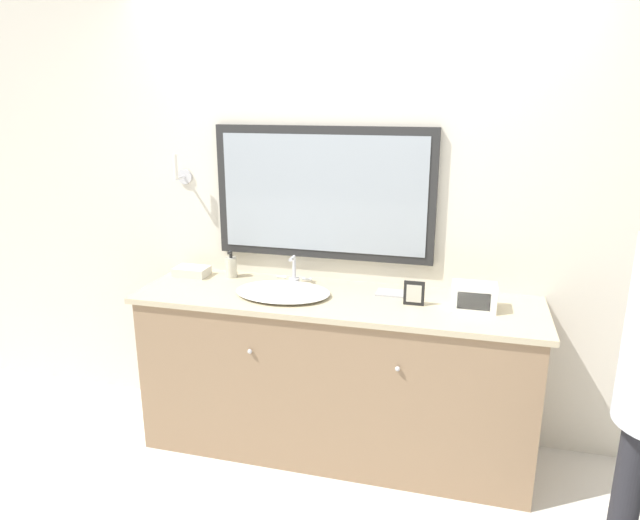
{
  "coord_description": "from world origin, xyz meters",
  "views": [
    {
      "loc": [
        0.65,
        -2.46,
        1.92
      ],
      "look_at": [
        -0.08,
        0.3,
        1.1
      ],
      "focal_mm": 32.0,
      "sensor_mm": 36.0,
      "label": 1
    }
  ],
  "objects_px": {
    "soap_bottle": "(231,267)",
    "appliance_box": "(474,297)",
    "picture_frame": "(414,293)",
    "sink_basin": "(283,291)"
  },
  "relations": [
    {
      "from": "soap_bottle",
      "to": "appliance_box",
      "type": "relative_size",
      "value": 0.73
    },
    {
      "from": "appliance_box",
      "to": "picture_frame",
      "type": "height_order",
      "value": "appliance_box"
    },
    {
      "from": "sink_basin",
      "to": "soap_bottle",
      "type": "relative_size",
      "value": 3.24
    },
    {
      "from": "sink_basin",
      "to": "appliance_box",
      "type": "xyz_separation_m",
      "value": [
        0.99,
        0.04,
        0.05
      ]
    },
    {
      "from": "sink_basin",
      "to": "soap_bottle",
      "type": "xyz_separation_m",
      "value": [
        -0.39,
        0.22,
        0.04
      ]
    },
    {
      "from": "soap_bottle",
      "to": "appliance_box",
      "type": "distance_m",
      "value": 1.39
    },
    {
      "from": "appliance_box",
      "to": "soap_bottle",
      "type": "bearing_deg",
      "value": 172.6
    },
    {
      "from": "soap_bottle",
      "to": "picture_frame",
      "type": "height_order",
      "value": "soap_bottle"
    },
    {
      "from": "sink_basin",
      "to": "appliance_box",
      "type": "height_order",
      "value": "sink_basin"
    },
    {
      "from": "soap_bottle",
      "to": "picture_frame",
      "type": "bearing_deg",
      "value": -10.43
    }
  ]
}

